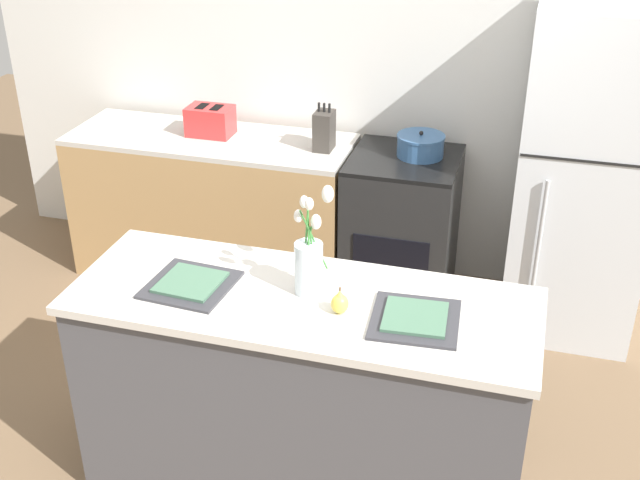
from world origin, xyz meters
name	(u,v)px	position (x,y,z in m)	size (l,w,h in m)	color
ground_plane	(304,480)	(0.00, 0.00, 0.00)	(10.00, 10.00, 0.00)	brown
back_wall	(405,56)	(0.00, 2.00, 1.35)	(5.20, 0.08, 2.70)	silver
kitchen_island	(303,395)	(0.00, 0.00, 0.47)	(1.80, 0.66, 0.94)	#4C4C51
back_counter	(214,206)	(-1.06, 1.60, 0.45)	(1.68, 0.60, 0.90)	tan
stove_range	(401,230)	(0.10, 1.60, 0.45)	(0.60, 0.61, 0.90)	black
refrigerator	(585,177)	(1.05, 1.60, 0.89)	(0.68, 0.67, 1.78)	silver
flower_vase	(310,260)	(0.02, 0.05, 1.08)	(0.13, 0.16, 0.42)	silver
pear_figurine	(340,303)	(0.16, -0.06, 0.98)	(0.07, 0.07, 0.11)	#E5CC4C
plate_setting_left	(191,284)	(-0.44, -0.04, 0.95)	(0.34, 0.34, 0.02)	#333338
plate_setting_right	(415,319)	(0.44, -0.04, 0.95)	(0.34, 0.34, 0.02)	#333338
toaster	(210,121)	(-1.07, 1.64, 0.98)	(0.28, 0.18, 0.17)	red
cooking_pot	(421,146)	(0.17, 1.65, 0.96)	(0.26, 0.26, 0.15)	#386093
knife_block	(324,131)	(-0.36, 1.60, 1.01)	(0.10, 0.14, 0.27)	#3D3833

